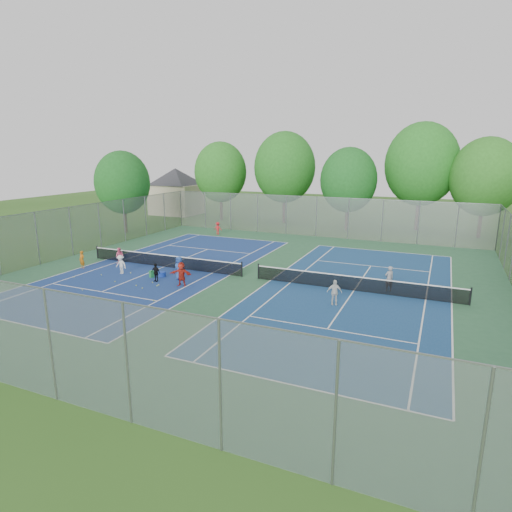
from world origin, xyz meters
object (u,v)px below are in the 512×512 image
Objects in this scene: ball_hopper at (152,274)px; net_right at (354,284)px; ball_crate at (162,274)px; instructor at (389,279)px; net_left at (164,261)px.

net_right is at bearing 11.41° from ball_hopper.
net_right reaches higher than ball_crate.
ball_hopper is at bearing -26.33° from instructor.
net_right is (14.00, 0.00, 0.00)m from net_left.
net_left is at bearing 180.00° from net_right.
ball_hopper is at bearing -71.68° from net_left.
ball_hopper is (0.88, -2.65, -0.21)m from net_left.
net_right is at bearing 0.00° from net_left.
net_left reaches higher than ball_hopper.
net_right is 32.96× the size of ball_crate.
ball_hopper is 0.31× the size of instructor.
instructor is at bearing 13.06° from ball_hopper.
instructor is at bearing 23.65° from net_right.
net_left is 1.00× the size of net_right.
ball_crate is (-12.61, -2.16, -0.29)m from net_right.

